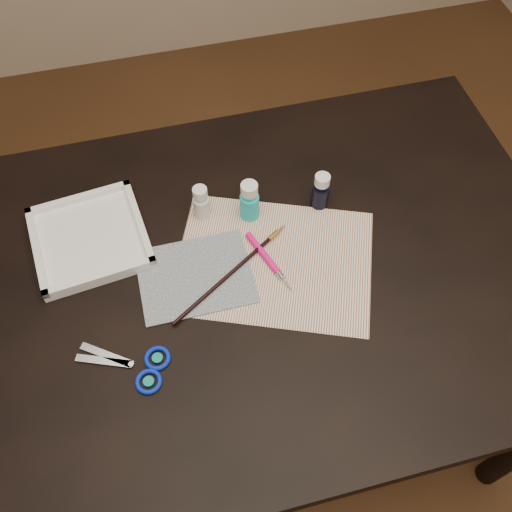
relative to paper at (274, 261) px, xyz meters
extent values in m
cube|color=#422614|center=(-0.04, -0.01, -0.76)|extent=(3.50, 3.50, 0.02)
cube|color=black|center=(-0.04, -0.01, -0.38)|extent=(1.30, 0.90, 0.75)
cube|color=white|center=(0.00, 0.00, 0.00)|extent=(0.48, 0.43, 0.00)
cube|color=#16283C|center=(-0.16, 0.00, 0.00)|extent=(0.23, 0.18, 0.00)
cylinder|color=silver|center=(-0.12, 0.15, 0.04)|extent=(0.04, 0.04, 0.09)
cylinder|color=#1BC4CD|center=(-0.02, 0.13, 0.05)|extent=(0.05, 0.05, 0.10)
cylinder|color=black|center=(0.13, 0.12, 0.04)|extent=(0.04, 0.04, 0.09)
cube|color=white|center=(-0.36, 0.14, 0.01)|extent=(0.25, 0.25, 0.03)
camera|label=1|loc=(-0.19, -0.60, 0.98)|focal=40.00mm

